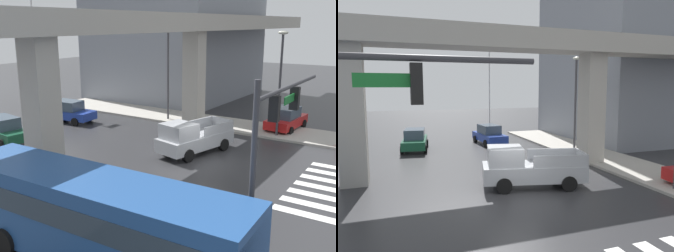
% 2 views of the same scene
% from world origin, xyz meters
% --- Properties ---
extents(ground_plane, '(120.00, 120.00, 0.00)m').
position_xyz_m(ground_plane, '(0.00, 0.00, 0.00)').
color(ground_plane, '#2D2D30').
extents(elevated_overpass, '(59.64, 2.48, 8.37)m').
position_xyz_m(elevated_overpass, '(0.00, 4.97, 7.27)').
color(elevated_overpass, '#ADA89E').
rests_on(elevated_overpass, ground).
extents(sidewalk_east, '(4.00, 36.00, 0.15)m').
position_xyz_m(sidewalk_east, '(8.73, 2.00, 0.07)').
color(sidewalk_east, '#ADA89E').
rests_on(sidewalk_east, ground).
extents(pickup_truck, '(5.40, 3.03, 2.08)m').
position_xyz_m(pickup_truck, '(1.13, 1.61, 0.99)').
color(pickup_truck, '#A8AAAF').
rests_on(pickup_truck, ground).
extents(sedan_blue, '(2.26, 4.44, 1.72)m').
position_xyz_m(sedan_blue, '(2.83, 14.04, 0.85)').
color(sedan_blue, '#1E3899').
rests_on(sedan_blue, ground).
extents(sedan_dark_green, '(2.39, 4.50, 1.72)m').
position_xyz_m(sedan_dark_green, '(-3.60, 13.35, 0.85)').
color(sedan_dark_green, '#14472D').
rests_on(sedan_dark_green, ground).
extents(street_lamp_mid_block, '(0.44, 0.70, 7.24)m').
position_xyz_m(street_lamp_mid_block, '(7.53, 7.57, 4.56)').
color(street_lamp_mid_block, '#38383D').
rests_on(street_lamp_mid_block, ground).
extents(flagpole, '(1.16, 0.12, 11.44)m').
position_xyz_m(flagpole, '(4.66, 19.73, 6.54)').
color(flagpole, silver).
rests_on(flagpole, ground).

